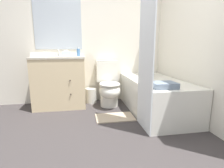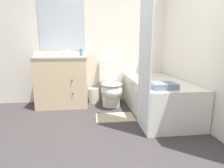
% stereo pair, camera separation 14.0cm
% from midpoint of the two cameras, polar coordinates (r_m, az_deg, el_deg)
% --- Properties ---
extents(ground_plane, '(14.00, 14.00, 0.00)m').
position_cam_midpoint_polar(ground_plane, '(1.88, 3.90, -21.38)').
color(ground_plane, '#383333').
extents(wall_back, '(8.00, 0.06, 2.50)m').
position_cam_midpoint_polar(wall_back, '(3.41, -1.89, 15.51)').
color(wall_back, silver).
rests_on(wall_back, ground_plane).
extents(wall_right, '(0.05, 2.83, 2.50)m').
position_cam_midpoint_polar(wall_right, '(2.89, 25.62, 15.08)').
color(wall_right, silver).
rests_on(wall_right, ground_plane).
extents(vanity_cabinet, '(0.88, 0.55, 0.88)m').
position_cam_midpoint_polar(vanity_cabinet, '(3.19, -14.63, 0.94)').
color(vanity_cabinet, beige).
rests_on(vanity_cabinet, ground_plane).
extents(sink_faucet, '(0.14, 0.12, 0.12)m').
position_cam_midpoint_polar(sink_faucet, '(3.32, -14.64, 9.44)').
color(sink_faucet, silver).
rests_on(sink_faucet, vanity_cabinet).
extents(toilet, '(0.39, 0.68, 0.80)m').
position_cam_midpoint_polar(toilet, '(3.12, 0.93, -0.81)').
color(toilet, silver).
rests_on(toilet, ground_plane).
extents(bathtub, '(0.76, 1.59, 0.53)m').
position_cam_midpoint_polar(bathtub, '(2.90, 15.67, -3.85)').
color(bathtub, silver).
rests_on(bathtub, ground_plane).
extents(shower_curtain, '(0.02, 0.47, 1.99)m').
position_cam_midpoint_polar(shower_curtain, '(2.13, 12.65, 10.80)').
color(shower_curtain, white).
rests_on(shower_curtain, ground_plane).
extents(wastebasket, '(0.20, 0.20, 0.28)m').
position_cam_midpoint_polar(wastebasket, '(3.34, -4.81, -3.70)').
color(wastebasket, silver).
rests_on(wastebasket, ground_plane).
extents(tissue_box, '(0.14, 0.11, 0.11)m').
position_cam_midpoint_polar(tissue_box, '(3.11, -12.59, 9.59)').
color(tissue_box, silver).
rests_on(tissue_box, vanity_cabinet).
extents(soap_dispenser, '(0.06, 0.06, 0.16)m').
position_cam_midpoint_polar(soap_dispenser, '(3.14, -8.77, 10.20)').
color(soap_dispenser, '#4C7AB2').
rests_on(soap_dispenser, vanity_cabinet).
extents(hand_towel_folded, '(0.24, 0.12, 0.08)m').
position_cam_midpoint_polar(hand_towel_folded, '(3.08, -20.61, 9.00)').
color(hand_towel_folded, white).
rests_on(hand_towel_folded, vanity_cabinet).
extents(bath_towel_folded, '(0.30, 0.24, 0.07)m').
position_cam_midpoint_polar(bath_towel_folded, '(2.26, 18.16, -0.55)').
color(bath_towel_folded, slate).
rests_on(bath_towel_folded, bathtub).
extents(bath_mat, '(0.57, 0.35, 0.02)m').
position_cam_midpoint_polar(bath_mat, '(2.65, 2.57, -10.85)').
color(bath_mat, tan).
rests_on(bath_mat, ground_plane).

